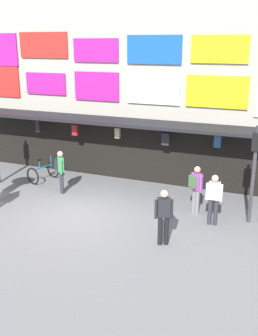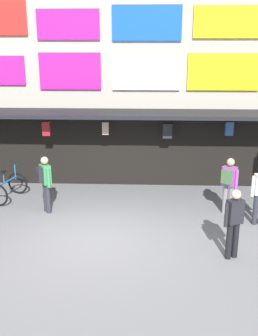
{
  "view_description": "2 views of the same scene",
  "coord_description": "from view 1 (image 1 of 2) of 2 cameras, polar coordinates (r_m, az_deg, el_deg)",
  "views": [
    {
      "loc": [
        6.15,
        -10.71,
        5.59
      ],
      "look_at": [
        1.19,
        1.53,
        1.35
      ],
      "focal_mm": 41.84,
      "sensor_mm": 36.0,
      "label": 1
    },
    {
      "loc": [
        1.22,
        -9.39,
        4.83
      ],
      "look_at": [
        0.78,
        1.3,
        1.45
      ],
      "focal_mm": 43.42,
      "sensor_mm": 36.0,
      "label": 2
    }
  ],
  "objects": [
    {
      "name": "bicycle_parked",
      "position": [
        16.86,
        -12.39,
        -0.56
      ],
      "size": [
        1.0,
        1.31,
        1.05
      ],
      "color": "black",
      "rests_on": "ground"
    },
    {
      "name": "ground_plane",
      "position": [
        13.55,
        -7.16,
        -6.69
      ],
      "size": [
        80.0,
        80.0,
        0.0
      ],
      "primitive_type": "plane",
      "color": "slate"
    },
    {
      "name": "pedestrian_in_white",
      "position": [
        13.35,
        9.72,
        -2.64
      ],
      "size": [
        0.48,
        0.47,
        1.68
      ],
      "color": "gray",
      "rests_on": "ground"
    },
    {
      "name": "pedestrian_in_black",
      "position": [
        12.64,
        12.25,
        -4.15
      ],
      "size": [
        0.53,
        0.25,
        1.68
      ],
      "color": "#2D2D38",
      "rests_on": "ground"
    },
    {
      "name": "pedestrian_in_yellow",
      "position": [
        15.2,
        -9.99,
        -0.1
      ],
      "size": [
        0.47,
        0.48,
        1.68
      ],
      "color": "#2D2D38",
      "rests_on": "ground"
    },
    {
      "name": "shopfront",
      "position": [
        16.55,
        0.13,
        12.18
      ],
      "size": [
        18.0,
        2.6,
        8.0
      ],
      "color": "#B2AD9E",
      "rests_on": "ground"
    },
    {
      "name": "pedestrian_in_red",
      "position": [
        11.21,
        5.07,
        -6.73
      ],
      "size": [
        0.49,
        0.35,
        1.68
      ],
      "color": "black",
      "rests_on": "ground"
    },
    {
      "name": "traffic_light_far",
      "position": [
        12.75,
        17.86,
        1.23
      ],
      "size": [
        0.3,
        0.34,
        3.2
      ],
      "color": "#38383D",
      "rests_on": "ground"
    }
  ]
}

